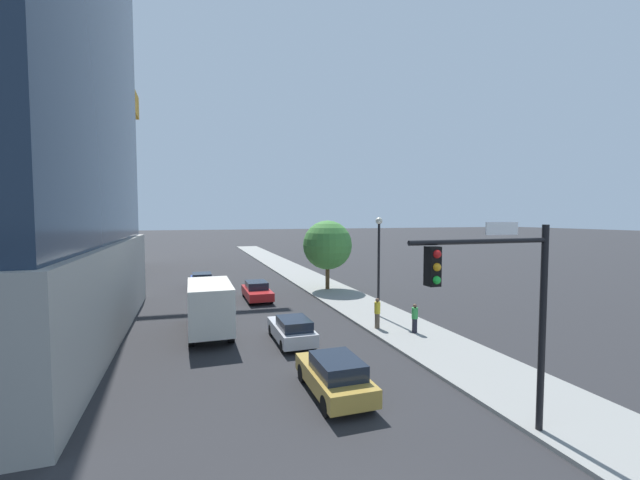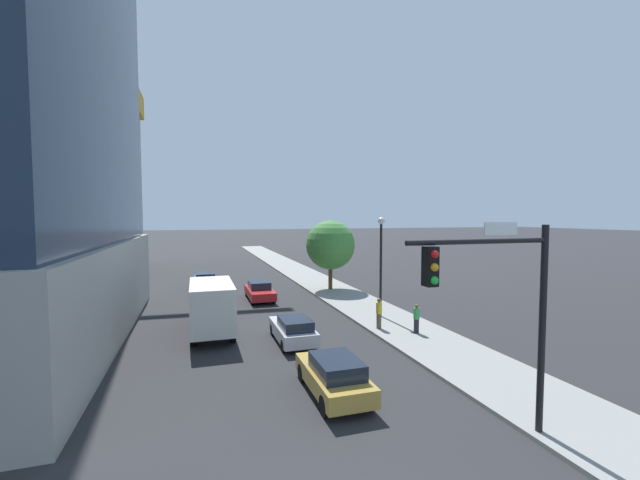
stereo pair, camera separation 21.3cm
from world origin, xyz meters
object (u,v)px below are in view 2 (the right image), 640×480
(construction_building, at_px, (58,162))
(street_tree, at_px, (330,245))
(traffic_light_pole, at_px, (499,293))
(pedestrian_yellow_shirt, at_px, (379,313))
(box_truck, at_px, (211,303))
(pedestrian_green_shirt, at_px, (416,318))
(car_blue, at_px, (205,280))
(car_red, at_px, (260,291))
(car_silver, at_px, (293,330))
(car_gold, at_px, (334,375))
(street_lamp, at_px, (381,253))

(construction_building, height_order, street_tree, construction_building)
(traffic_light_pole, height_order, pedestrian_yellow_shirt, traffic_light_pole)
(box_truck, bearing_deg, pedestrian_green_shirt, -20.64)
(traffic_light_pole, distance_m, car_blue, 29.65)
(car_red, xyz_separation_m, box_truck, (-3.99, -8.00, 0.97))
(car_silver, distance_m, car_gold, 6.36)
(street_lamp, height_order, car_silver, street_lamp)
(traffic_light_pole, bearing_deg, car_gold, 127.53)
(street_tree, bearing_deg, pedestrian_yellow_shirt, -96.31)
(street_lamp, xyz_separation_m, box_truck, (-10.55, 0.08, -2.58))
(street_lamp, bearing_deg, car_blue, 125.77)
(car_red, bearing_deg, pedestrian_green_shirt, -60.64)
(car_red, bearing_deg, construction_building, 132.06)
(pedestrian_yellow_shirt, relative_size, pedestrian_green_shirt, 1.09)
(box_truck, xyz_separation_m, pedestrian_yellow_shirt, (9.21, -2.61, -0.65))
(street_tree, distance_m, car_gold, 20.83)
(box_truck, xyz_separation_m, pedestrian_green_shirt, (10.78, -4.06, -0.73))
(car_red, xyz_separation_m, pedestrian_yellow_shirt, (5.21, -10.61, 0.33))
(traffic_light_pole, distance_m, box_truck, 15.97)
(car_gold, bearing_deg, traffic_light_pole, -52.47)
(pedestrian_yellow_shirt, bearing_deg, pedestrian_green_shirt, -42.68)
(pedestrian_yellow_shirt, bearing_deg, box_truck, 164.17)
(car_gold, bearing_deg, street_lamp, 55.30)
(construction_building, relative_size, street_tree, 5.32)
(car_silver, distance_m, car_blue, 18.21)
(car_silver, bearing_deg, box_truck, 141.32)
(car_gold, relative_size, pedestrian_yellow_shirt, 2.42)
(traffic_light_pole, bearing_deg, pedestrian_green_shirt, 70.79)
(car_gold, height_order, pedestrian_green_shirt, pedestrian_green_shirt)
(traffic_light_pole, bearing_deg, car_silver, 107.35)
(car_silver, relative_size, pedestrian_yellow_shirt, 2.40)
(car_blue, bearing_deg, street_lamp, -54.23)
(construction_building, bearing_deg, pedestrian_green_shirt, -51.99)
(street_lamp, relative_size, box_truck, 0.91)
(car_silver, relative_size, pedestrian_green_shirt, 2.61)
(pedestrian_yellow_shirt, xyz_separation_m, pedestrian_green_shirt, (1.57, -1.45, -0.08))
(street_tree, xyz_separation_m, box_truck, (-10.59, -9.93, -2.37))
(street_tree, height_order, pedestrian_yellow_shirt, street_tree)
(box_truck, distance_m, pedestrian_green_shirt, 11.54)
(street_tree, xyz_separation_m, car_silver, (-6.60, -13.12, -3.36))
(pedestrian_yellow_shirt, bearing_deg, car_red, 116.17)
(construction_building, bearing_deg, box_truck, -62.22)
(construction_building, xyz_separation_m, street_lamp, (26.29, -29.94, -8.60))
(street_tree, relative_size, car_silver, 1.45)
(street_tree, relative_size, pedestrian_green_shirt, 3.79)
(car_blue, relative_size, box_truck, 0.61)
(street_lamp, xyz_separation_m, car_gold, (-6.56, -9.48, -3.51))
(car_gold, bearing_deg, car_red, 90.00)
(car_blue, xyz_separation_m, pedestrian_green_shirt, (10.78, -18.63, 0.22))
(pedestrian_yellow_shirt, bearing_deg, construction_building, 127.52)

